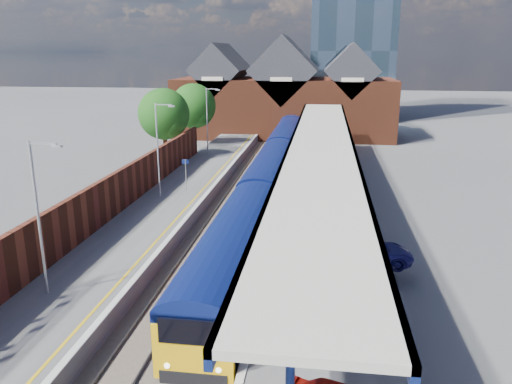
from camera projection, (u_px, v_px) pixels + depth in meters
The scene contains 22 objects.
ground at pixel (259, 185), 44.89m from camera, with size 240.00×240.00×0.00m, color #5B5B5E.
ballast_bed at pixel (240, 221), 35.35m from camera, with size 6.00×76.00×0.06m, color #473D33.
rails at pixel (240, 219), 35.32m from camera, with size 4.51×76.00×0.14m.
left_platform at pixel (165, 211), 35.93m from camera, with size 5.00×76.00×1.00m, color #565659.
right_platform at pixel (326, 218), 34.44m from camera, with size 6.00×76.00×1.00m, color #565659.
coping_left at pixel (197, 205), 35.49m from camera, with size 0.30×76.00×0.05m, color silver.
coping_right at pixel (285, 209), 34.67m from camera, with size 0.30×76.00×0.05m, color silver.
yellow_line at pixel (188, 205), 35.57m from camera, with size 0.14×76.00×0.01m, color yellow.
train at pixel (280, 154), 48.03m from camera, with size 2.90×65.91×3.45m.
canopy at pixel (321, 145), 35.08m from camera, with size 4.50×52.00×4.48m.
lamp_post_b at pixel (40, 210), 21.48m from camera, with size 1.48×0.18×7.00m.
lamp_post_c at pixel (159, 144), 36.74m from camera, with size 1.48×0.18×7.00m.
lamp_post_d at pixel (208, 117), 52.00m from camera, with size 1.48×0.18×7.00m.
platform_sign at pixel (186, 169), 39.09m from camera, with size 0.55×0.08×2.50m.
brick_wall at pixel (88, 211), 29.58m from camera, with size 0.35×50.00×3.86m.
station_building at pixel (285, 97), 70.12m from camera, with size 30.00×12.12×13.78m.
glass_tower at pixel (354, 0), 85.82m from camera, with size 14.20×14.20×40.30m.
tree_near at pixel (165, 116), 50.42m from camera, with size 5.20×5.20×8.10m.
tree_far at pixel (195, 107), 57.92m from camera, with size 5.20×5.20×8.10m.
parked_car_silver at pixel (341, 259), 24.62m from camera, with size 1.49×4.29×1.41m, color silver.
parked_car_dark at pixel (345, 236), 27.93m from camera, with size 1.78×4.39×1.27m, color black.
parked_car_blue at pixel (368, 252), 25.62m from camera, with size 2.13×4.61×1.28m, color navy.
Camera 1 is at (5.62, -13.02, 11.55)m, focal length 35.00 mm.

